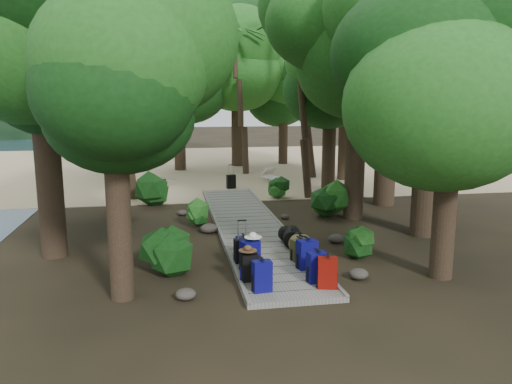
{
  "coord_description": "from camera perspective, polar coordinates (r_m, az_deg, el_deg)",
  "views": [
    {
      "loc": [
        -2.37,
        -13.64,
        3.86
      ],
      "look_at": [
        0.33,
        1.62,
        1.0
      ],
      "focal_mm": 35.0,
      "sensor_mm": 36.0,
      "label": 1
    }
  ],
  "objects": [
    {
      "name": "tree_left_a",
      "position": [
        9.71,
        -15.87,
        6.86
      ],
      "size": [
        3.98,
        3.98,
        6.64
      ],
      "primitive_type": null,
      "color": "black",
      "rests_on": "ground"
    },
    {
      "name": "tree_left_b",
      "position": [
        13.08,
        -23.32,
        12.26
      ],
      "size": [
        4.96,
        4.96,
        8.93
      ],
      "primitive_type": null,
      "color": "black",
      "rests_on": "ground"
    },
    {
      "name": "tree_right_b",
      "position": [
        14.9,
        19.66,
        15.13
      ],
      "size": [
        5.85,
        5.85,
        10.46
      ],
      "primitive_type": null,
      "color": "black",
      "rests_on": "ground"
    },
    {
      "name": "lone_suitcase_on_sand",
      "position": [
        22.03,
        -2.87,
        1.2
      ],
      "size": [
        0.42,
        0.3,
        0.6
      ],
      "primitive_type": null,
      "rotation": [
        0.0,
        0.0,
        0.24
      ],
      "color": "black",
      "rests_on": "sand_beach"
    },
    {
      "name": "tree_back_a",
      "position": [
        28.01,
        -8.88,
        11.63
      ],
      "size": [
        5.19,
        5.19,
        8.98
      ],
      "primitive_type": null,
      "color": "black",
      "rests_on": "ground"
    },
    {
      "name": "shrub_right_b",
      "position": [
        16.81,
        8.46,
        -0.82
      ],
      "size": [
        1.35,
        1.35,
        1.21
      ],
      "primitive_type": null,
      "color": "#1E5218",
      "rests_on": "ground"
    },
    {
      "name": "hat_white",
      "position": [
        11.11,
        -0.35,
        -4.88
      ],
      "size": [
        0.39,
        0.39,
        0.13
      ],
      "primitive_type": null,
      "color": "silver",
      "rests_on": "backpack_left_c"
    },
    {
      "name": "shrub_left_c",
      "position": [
        18.71,
        -11.68,
        0.13
      ],
      "size": [
        1.28,
        1.28,
        1.15
      ],
      "primitive_type": null,
      "color": "#1E5218",
      "rests_on": "ground"
    },
    {
      "name": "suitcase_on_boardwalk",
      "position": [
        11.72,
        -1.6,
        -6.71
      ],
      "size": [
        0.39,
        0.25,
        0.57
      ],
      "primitive_type": null,
      "rotation": [
        0.0,
        0.0,
        0.13
      ],
      "color": "black",
      "rests_on": "boardwalk"
    },
    {
      "name": "rock_right_d",
      "position": [
        18.71,
        7.22,
        -1.06
      ],
      "size": [
        0.54,
        0.49,
        0.3
      ],
      "primitive_type": null,
      "color": "#4C473F",
      "rests_on": "ground"
    },
    {
      "name": "backpack_left_a",
      "position": [
        10.0,
        0.69,
        -9.41
      ],
      "size": [
        0.39,
        0.29,
        0.69
      ],
      "primitive_type": null,
      "rotation": [
        0.0,
        0.0,
        0.1
      ],
      "color": "navy",
      "rests_on": "boardwalk"
    },
    {
      "name": "tree_right_a",
      "position": [
        11.29,
        21.42,
        8.13
      ],
      "size": [
        4.25,
        4.25,
        7.09
      ],
      "primitive_type": null,
      "color": "black",
      "rests_on": "ground"
    },
    {
      "name": "boardwalk",
      "position": [
        15.31,
        -0.82,
        -3.91
      ],
      "size": [
        2.0,
        12.0,
        0.12
      ],
      "primitive_type": "cube",
      "color": "gray",
      "rests_on": "ground"
    },
    {
      "name": "shrub_left_b",
      "position": [
        15.53,
        -7.1,
        -2.67
      ],
      "size": [
        0.79,
        0.79,
        0.71
      ],
      "primitive_type": null,
      "color": "#1E5218",
      "rests_on": "ground"
    },
    {
      "name": "tree_back_b",
      "position": [
        29.6,
        -2.16,
        13.13
      ],
      "size": [
        5.87,
        5.87,
        10.48
      ],
      "primitive_type": null,
      "color": "black",
      "rests_on": "ground"
    },
    {
      "name": "tree_right_f",
      "position": [
        24.64,
        10.31,
        11.85
      ],
      "size": [
        5.07,
        5.07,
        9.05
      ],
      "primitive_type": null,
      "color": "black",
      "rests_on": "ground"
    },
    {
      "name": "tree_left_c",
      "position": [
        16.55,
        -15.83,
        11.55
      ],
      "size": [
        4.93,
        4.93,
        8.58
      ],
      "primitive_type": null,
      "color": "black",
      "rests_on": "ground"
    },
    {
      "name": "shrub_right_a",
      "position": [
        12.74,
        12.25,
        -5.48
      ],
      "size": [
        0.92,
        0.92,
        0.83
      ],
      "primitive_type": null,
      "color": "#1E5218",
      "rests_on": "ground"
    },
    {
      "name": "shrub_left_a",
      "position": [
        11.42,
        -9.72,
        -6.5
      ],
      "size": [
        1.24,
        1.24,
        1.12
      ],
      "primitive_type": null,
      "color": "#1E5218",
      "rests_on": "ground"
    },
    {
      "name": "duffel_right_black",
      "position": [
        13.12,
        4.12,
        -5.12
      ],
      "size": [
        0.59,
        0.79,
        0.45
      ],
      "primitive_type": null,
      "rotation": [
        0.0,
        0.0,
        -0.22
      ],
      "color": "black",
      "rests_on": "boardwalk"
    },
    {
      "name": "rock_right_a",
      "position": [
        11.27,
        11.64,
        -9.16
      ],
      "size": [
        0.43,
        0.39,
        0.24
      ],
      "primitive_type": null,
      "color": "#4C473F",
      "rests_on": "ground"
    },
    {
      "name": "tree_back_c",
      "position": [
        30.49,
        3.17,
        10.71
      ],
      "size": [
        4.44,
        4.44,
        7.99
      ],
      "primitive_type": null,
      "color": "black",
      "rests_on": "ground"
    },
    {
      "name": "backpack_left_d",
      "position": [
        12.15,
        -1.38,
        -6.13
      ],
      "size": [
        0.39,
        0.3,
        0.55
      ],
      "primitive_type": null,
      "rotation": [
        0.0,
        0.0,
        0.12
      ],
      "color": "navy",
      "rests_on": "boardwalk"
    },
    {
      "name": "backpack_left_b",
      "position": [
        10.55,
        -0.76,
        -8.43
      ],
      "size": [
        0.38,
        0.29,
        0.65
      ],
      "primitive_type": null,
      "rotation": [
        0.0,
        0.0,
        0.11
      ],
      "color": "black",
      "rests_on": "boardwalk"
    },
    {
      "name": "palm_right_a",
      "position": [
        19.97,
        6.33,
        9.37
      ],
      "size": [
        4.11,
        4.11,
        7.0
      ],
      "primitive_type": null,
      "color": "#103B11",
      "rests_on": "ground"
    },
    {
      "name": "tree_back_d",
      "position": [
        28.25,
        -17.14,
        10.83
      ],
      "size": [
        5.12,
        5.12,
        8.53
      ],
      "primitive_type": null,
      "color": "black",
      "rests_on": "ground"
    },
    {
      "name": "duffel_right_khaki",
      "position": [
        12.32,
        5.39,
        -6.18
      ],
      "size": [
        0.61,
        0.76,
        0.44
      ],
      "primitive_type": null,
      "rotation": [
        0.0,
        0.0,
        0.28
      ],
      "color": "brown",
      "rests_on": "boardwalk"
    },
    {
      "name": "palm_right_c",
      "position": [
        26.55,
        -0.72,
        10.13
      ],
      "size": [
        4.66,
        4.66,
        7.41
      ],
      "primitive_type": null,
      "color": "#103B11",
      "rests_on": "ground"
    },
    {
      "name": "kayak",
      "position": [
        23.37,
        -10.75,
        1.21
      ],
      "size": [
        1.52,
        3.21,
        0.31
      ],
      "primitive_type": "ellipsoid",
      "rotation": [
        0.0,
        0.0,
        0.28
      ],
      "color": "#AB310E",
      "rests_on": "sand_beach"
    },
    {
      "name": "backpack_right_a",
      "position": [
        10.29,
        8.16,
        -8.93
      ],
      "size": [
        0.44,
        0.36,
        0.69
      ],
      "primitive_type": null,
      "rotation": [
        0.0,
        0.0,
        -0.25
      ],
      "color": "#820E01",
      "rests_on": "boardwalk"
    },
    {
      "name": "rock_right_b",
      "position": [
        13.91,
        9.14,
        -5.28
      ],
      "size": [
        0.44,
        0.39,
        0.24
      ],
      "primitive_type": null,
      "color": "#4C473F",
      "rests_on": "ground"
    },
    {
      "name": "rock_left_b",
      "position": [
        11.83,
        -9.15,
        -8.31
      ],
      "size": [
        0.31,
        0.28,
        0.17
      ],
      "primitive_type": null,
      "color": "#4C473F",
      "rests_on": "ground"
    },
    {
      "name": "backpack_right_b",
      "position": [
        10.56,
        6.99,
        -8.34
      ],
      "size": [
        0.42,
        0.31,
        0.71
      ],
      "primitive_type": null,
      "rotation": [
        0.0,
        0.0,
        0.1
      ],
      "color": "navy",
      "rests_on": "boardwalk"
    },
    {
      "name": "tree_right_d",
      "position": [
        19.02,
        15.13,
        15.26
      ],
      "size": [
        6.08,
        6.08,
        11.14
      ],
      "primitive_type": null,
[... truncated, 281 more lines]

